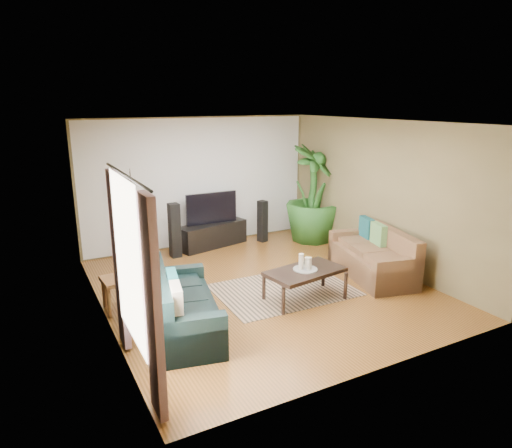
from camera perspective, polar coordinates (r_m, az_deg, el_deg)
floor at (r=7.69m, az=0.70°, el=-7.92°), size 5.50×5.50×0.00m
ceiling at (r=7.08m, az=0.78°, el=12.61°), size 5.50×5.50×0.00m
wall_back at (r=9.72m, az=-7.09°, el=5.21°), size 5.00×0.00×5.00m
wall_front at (r=5.13m, az=15.69°, el=-4.44°), size 5.00×0.00×5.00m
wall_left at (r=6.49m, az=-19.02°, el=-0.58°), size 0.00×5.50×5.50m
wall_right at (r=8.72m, az=15.34°, el=3.62°), size 0.00×5.50×5.50m
backwall_panel at (r=9.71m, az=-7.07°, el=5.20°), size 4.90×0.00×4.90m
window_pane at (r=4.97m, az=-15.79°, el=-4.46°), size 0.00×1.80×1.80m
curtain_near at (r=4.39m, az=-12.73°, el=-10.44°), size 0.08×0.35×2.20m
curtain_far at (r=5.76m, az=-16.76°, el=-4.46°), size 0.08×0.35×2.20m
curtain_rod at (r=4.76m, az=-15.98°, el=5.88°), size 0.03×1.90×0.03m
sofa_left at (r=6.26m, az=-8.94°, el=-9.49°), size 1.16×1.98×0.85m
sofa_right at (r=8.32m, az=14.28°, el=-3.45°), size 1.26×2.02×0.85m
area_rug at (r=7.60m, az=3.51°, el=-8.21°), size 2.22×1.60×0.01m
coffee_table at (r=7.20m, az=6.12°, el=-7.55°), size 1.30×0.84×0.50m
candle_tray at (r=7.10m, az=6.18°, el=-5.64°), size 0.38×0.38×0.02m
candle_tall at (r=7.05m, az=5.67°, el=-4.67°), size 0.08×0.08×0.24m
candle_mid at (r=7.06m, az=6.66°, el=-4.91°), size 0.08×0.08×0.19m
candle_short at (r=7.16m, az=6.40°, el=-4.75°), size 0.08×0.08×0.15m
tv_stand at (r=9.75m, az=-5.45°, el=-1.35°), size 1.58×0.79×0.51m
television at (r=9.62m, az=-5.59°, el=2.00°), size 1.11×0.06×0.66m
speaker_left at (r=9.12m, az=-10.14°, el=-0.80°), size 0.20×0.22×1.09m
speaker_right at (r=9.98m, az=0.82°, el=0.34°), size 0.20×0.22×0.92m
potted_plant at (r=10.00m, az=7.11°, el=3.73°), size 1.63×1.63×2.10m
plant_pot at (r=10.22m, az=6.94°, el=-1.21°), size 0.39×0.39×0.30m
pedestal at (r=9.36m, az=-14.71°, el=-3.00°), size 0.43×0.43×0.35m
vase at (r=9.26m, az=-14.85°, el=-1.01°), size 0.32×0.32×0.45m
side_table at (r=7.13m, az=-16.61°, el=-8.33°), size 0.51×0.51×0.51m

